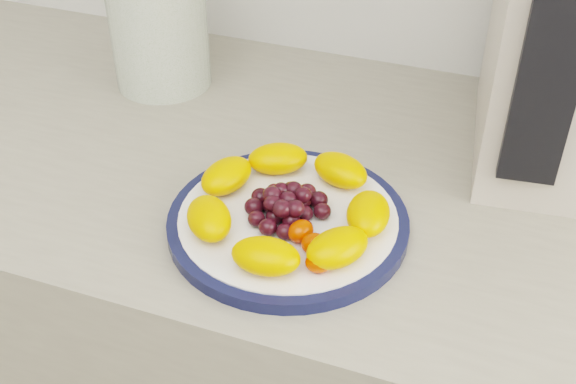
% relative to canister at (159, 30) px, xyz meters
% --- Properties ---
extents(plate_rim, '(0.27, 0.27, 0.01)m').
position_rel_canister_xyz_m(plate_rim, '(0.29, -0.25, -0.08)').
color(plate_rim, '#101537').
rests_on(plate_rim, counter).
extents(plate_face, '(0.24, 0.24, 0.02)m').
position_rel_canister_xyz_m(plate_face, '(0.29, -0.25, -0.07)').
color(plate_face, white).
rests_on(plate_face, counter).
extents(canister, '(0.18, 0.18, 0.17)m').
position_rel_canister_xyz_m(canister, '(0.00, 0.00, 0.00)').
color(canister, '#365C16').
rests_on(canister, counter).
extents(appliance_panel, '(0.06, 0.03, 0.27)m').
position_rel_canister_xyz_m(appliance_panel, '(0.53, -0.14, 0.10)').
color(appliance_panel, black).
rests_on(appliance_panel, appliance_body).
extents(fruit_plate, '(0.23, 0.23, 0.03)m').
position_rel_canister_xyz_m(fruit_plate, '(0.29, -0.26, -0.05)').
color(fruit_plate, '#FB8D00').
rests_on(fruit_plate, plate_face).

